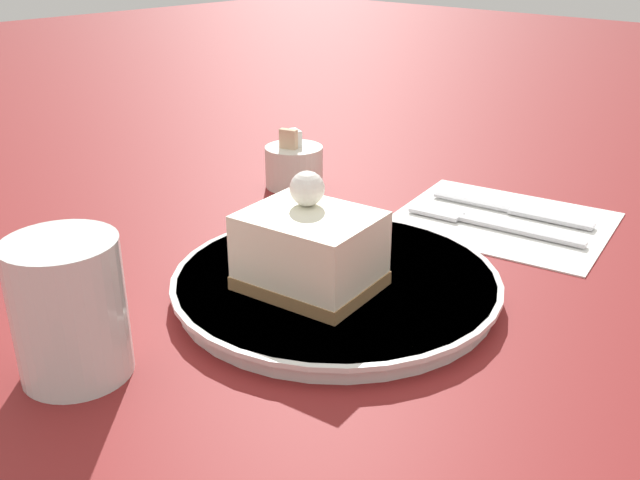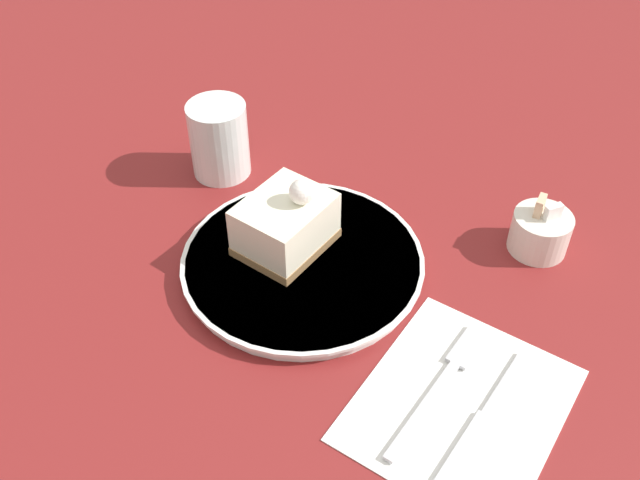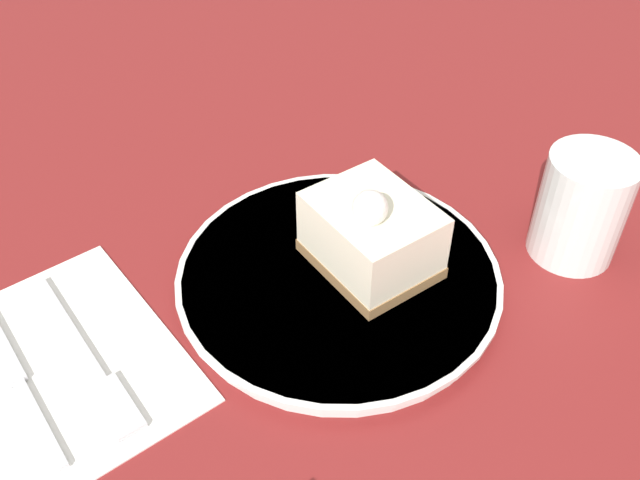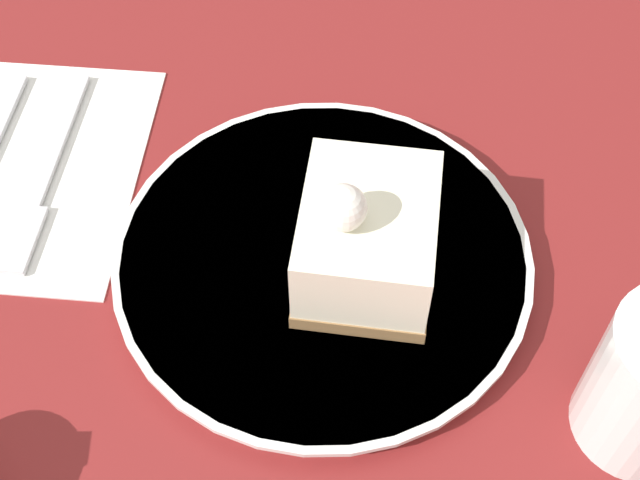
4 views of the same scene
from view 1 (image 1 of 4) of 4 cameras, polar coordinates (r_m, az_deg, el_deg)
The scene contains 8 objects.
ground_plane at distance 0.59m, azimuth 2.17°, elevation -4.19°, with size 4.00×4.00×0.00m, color maroon.
plate at distance 0.58m, azimuth 1.29°, elevation -3.45°, with size 0.27×0.27×0.02m.
cake_slice at distance 0.55m, azimuth -0.81°, elevation -0.70°, with size 0.09×0.11×0.09m.
napkin at distance 0.75m, azimuth 14.35°, elevation 1.53°, with size 0.21×0.23×0.00m.
fork at distance 0.73m, azimuth 12.56°, elevation 1.45°, with size 0.04×0.18×0.00m.
knife at distance 0.77m, azimuth 16.10°, elevation 2.09°, with size 0.04×0.17×0.00m.
sugar_bowl at distance 0.82m, azimuth -2.10°, elevation 5.97°, with size 0.07×0.07×0.07m.
drinking_glass at distance 0.49m, azimuth -19.43°, elevation -5.23°, with size 0.07×0.07×0.10m.
Camera 1 is at (-0.40, -0.34, 0.28)m, focal length 40.00 mm.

